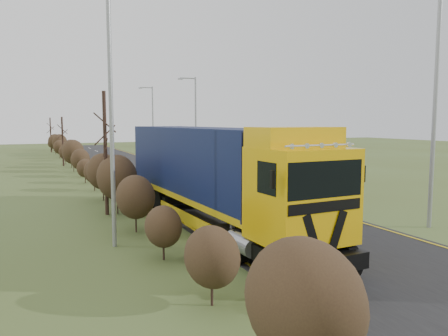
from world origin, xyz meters
TOP-DOWN VIEW (x-y plane):
  - ground at (0.00, 0.00)m, footprint 160.00×160.00m
  - road at (0.00, 10.00)m, footprint 8.00×120.00m
  - layby at (6.50, 20.00)m, footprint 6.00×18.00m
  - lane_markings at (0.00, 9.69)m, footprint 7.52×116.00m
  - hedgerow at (-6.00, 7.89)m, footprint 2.24×102.04m
  - lorry at (-2.80, -0.71)m, footprint 3.12×15.97m
  - car_red_hatchback at (5.63, 13.67)m, footprint 2.05×3.86m
  - car_blue_sedan at (7.23, 22.58)m, footprint 1.74×4.55m
  - streetlight_near at (5.65, -4.46)m, footprint 2.17×0.21m
  - streetlight_mid at (5.69, 23.89)m, footprint 1.92×0.18m
  - streetlight_far at (5.68, 40.07)m, footprint 1.96×0.18m
  - left_pole at (-7.20, -1.71)m, footprint 0.16×0.16m
  - speed_sign at (5.60, 9.07)m, footprint 0.73×0.10m
  - warning_board at (5.60, 20.52)m, footprint 0.69×0.11m

SIDE VIEW (x-z plane):
  - ground at x=0.00m, z-range 0.00..0.00m
  - road at x=0.00m, z-range 0.00..0.02m
  - layby at x=6.50m, z-range 0.00..0.02m
  - lane_markings at x=0.00m, z-range 0.03..0.03m
  - car_red_hatchback at x=5.63m, z-range 0.00..1.25m
  - car_blue_sedan at x=7.23m, z-range 0.00..1.48m
  - warning_board at x=5.60m, z-range 0.18..1.98m
  - hedgerow at x=-6.00m, z-range -1.41..4.64m
  - speed_sign at x=5.60m, z-range 0.56..3.20m
  - lorry at x=-2.80m, z-range 0.30..4.73m
  - left_pole at x=-7.20m, z-range 0.00..9.13m
  - streetlight_mid at x=5.69m, z-range 0.46..9.47m
  - streetlight_far at x=5.68m, z-range 0.47..9.70m
  - streetlight_near at x=5.65m, z-range 0.57..10.85m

